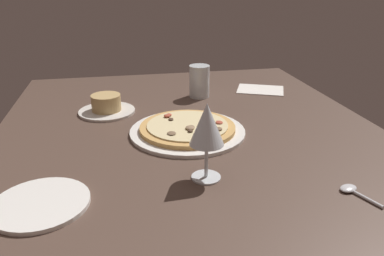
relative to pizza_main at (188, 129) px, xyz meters
The scene contains 8 objects.
dining_table 8.04cm from the pizza_main, behind, with size 150.00×110.00×4.00cm, color brown.
pizza_main is the anchor object (origin of this frame).
ramekin_on_saucer 31.19cm from the pizza_main, 46.25° to the left, with size 17.96×17.96×5.91cm.
wine_glass_far 27.76cm from the pizza_main, behind, with size 7.48×7.48×17.48cm.
water_glass 34.08cm from the pizza_main, 17.70° to the right, with size 7.32×7.32×11.43cm.
side_plate 45.53cm from the pizza_main, 130.53° to the left, with size 18.92×18.92×0.90cm, color white.
paper_menu 49.96cm from the pizza_main, 44.57° to the right, with size 12.91×17.23×0.30cm, color white.
spoon 46.32cm from the pizza_main, 143.17° to the right, with size 9.56×5.53×1.00cm.
Camera 1 is at (-89.15, 18.79, 46.37)cm, focal length 35.43 mm.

